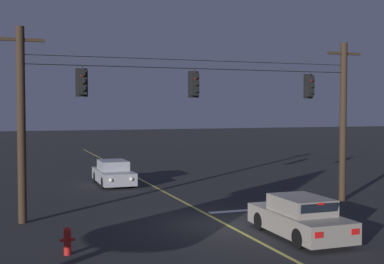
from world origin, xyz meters
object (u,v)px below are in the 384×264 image
object	(u,v)px
traffic_light_left_inner	(195,84)
traffic_light_centre	(310,86)
traffic_light_leftmost	(82,82)
car_waiting_near_lane	(300,218)
car_oncoming_lead	(113,173)
fire_hydrant	(67,240)

from	to	relation	value
traffic_light_left_inner	traffic_light_centre	bearing A→B (deg)	0.00
traffic_light_leftmost	traffic_light_left_inner	world-z (taller)	same
car_waiting_near_lane	car_oncoming_lead	world-z (taller)	same
car_oncoming_lead	fire_hydrant	xyz separation A→B (m)	(-4.07, -13.83, -0.21)
car_waiting_near_lane	traffic_light_left_inner	bearing A→B (deg)	108.88
traffic_light_leftmost	car_waiting_near_lane	bearing A→B (deg)	-39.53
traffic_light_left_inner	car_oncoming_lead	xyz separation A→B (m)	(-1.77, 8.87, -4.75)
car_waiting_near_lane	car_oncoming_lead	size ratio (longest dim) A/B	0.98
car_oncoming_lead	fire_hydrant	world-z (taller)	car_oncoming_lead
traffic_light_left_inner	car_waiting_near_lane	world-z (taller)	traffic_light_left_inner
traffic_light_leftmost	traffic_light_centre	size ratio (longest dim) A/B	1.00
car_waiting_near_lane	car_oncoming_lead	xyz separation A→B (m)	(-3.61, 14.26, -0.00)
traffic_light_leftmost	car_oncoming_lead	size ratio (longest dim) A/B	0.28
traffic_light_leftmost	car_waiting_near_lane	xyz separation A→B (m)	(6.53, -5.39, -4.75)
traffic_light_leftmost	traffic_light_centre	bearing A→B (deg)	0.00
traffic_light_centre	fire_hydrant	distance (m)	13.44
traffic_light_left_inner	traffic_light_centre	size ratio (longest dim) A/B	1.00
traffic_light_centre	car_oncoming_lead	bearing A→B (deg)	129.83
car_oncoming_lead	traffic_light_centre	bearing A→B (deg)	-50.17
traffic_light_left_inner	fire_hydrant	size ratio (longest dim) A/B	1.45
traffic_light_left_inner	car_waiting_near_lane	size ratio (longest dim) A/B	0.28
traffic_light_centre	fire_hydrant	size ratio (longest dim) A/B	1.45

